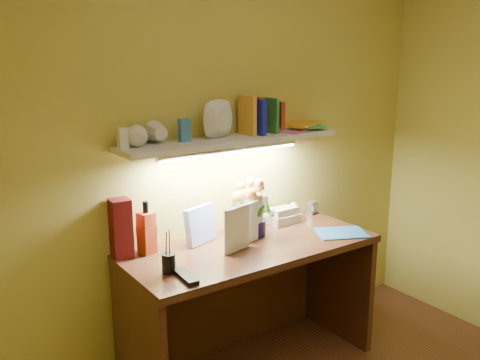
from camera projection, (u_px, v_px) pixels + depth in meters
The scene contains 13 objects.
desk at pixel (251, 308), 2.99m from camera, with size 1.40×0.60×0.75m, color #3D1C10.
flower_bouquet at pixel (251, 208), 3.02m from camera, with size 0.20×0.20×0.31m, color #0D0A37, non-canonical shape.
telephone at pixel (282, 214), 3.25m from camera, with size 0.19×0.14×0.11m, color beige, non-canonical shape.
desk_clock at pixel (312, 208), 3.43m from camera, with size 0.08×0.04×0.08m, color #B2B2B7.
whisky_bottle at pixel (146, 227), 2.75m from camera, with size 0.07×0.07×0.28m, color #A53D16, non-canonical shape.
whisky_box at pixel (121, 228), 2.70m from camera, with size 0.10×0.10×0.31m, color #560E11.
pen_cup at pixel (168, 257), 2.52m from camera, with size 0.07×0.07×0.16m, color black.
art_card at pixel (200, 225), 2.91m from camera, with size 0.20×0.04×0.20m, color silver, non-canonical shape.
tv_remote at pixel (185, 276), 2.48m from camera, with size 0.05×0.19×0.02m, color black.
blue_folder at pixel (341, 233), 3.07m from camera, with size 0.28×0.20×0.01m, color #2F6FAF.
desk_book_a at pixel (225, 233), 2.72m from camera, with size 0.18×0.02×0.24m, color silver.
desk_book_b at pixel (244, 225), 2.87m from camera, with size 0.17×0.02×0.23m, color silver.
wall_shelf at pixel (236, 133), 2.92m from camera, with size 1.32×0.36×0.25m.
Camera 1 is at (-1.61, -1.00, 1.79)m, focal length 40.00 mm.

